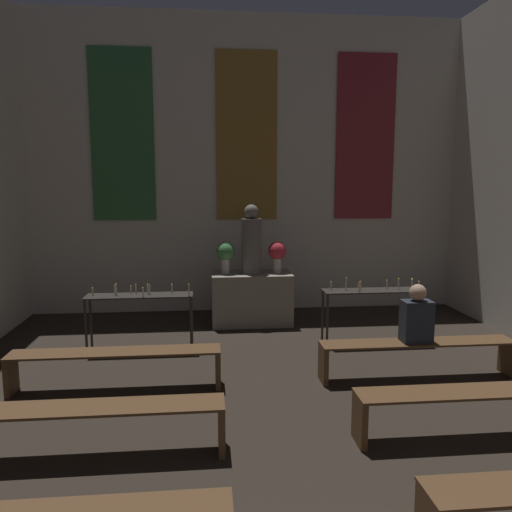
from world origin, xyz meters
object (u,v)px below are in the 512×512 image
at_px(candle_rack_left, 140,303).
at_px(pew_third_right, 482,402).
at_px(pew_third_left, 86,419).
at_px(pew_back_right, 417,351).
at_px(person_seated, 417,317).
at_px(flower_vase_left, 226,254).
at_px(statue, 251,242).
at_px(flower_vase_right, 277,253).
at_px(candle_rack_right, 373,297).
at_px(altar, 251,298).
at_px(pew_back_left, 116,361).

distance_m(candle_rack_left, pew_third_right, 4.59).
relative_size(pew_third_left, pew_back_right, 1.00).
xyz_separation_m(pew_third_right, person_seated, (-0.03, 1.47, 0.43)).
height_order(flower_vase_left, pew_third_right, flower_vase_left).
xyz_separation_m(flower_vase_left, pew_third_right, (2.27, -4.14, -0.87)).
bearing_deg(statue, flower_vase_right, 0.00).
height_order(flower_vase_right, pew_third_left, flower_vase_right).
height_order(flower_vase_right, candle_rack_left, flower_vase_right).
xyz_separation_m(flower_vase_left, pew_third_left, (-1.39, -4.14, -0.87)).
relative_size(candle_rack_right, pew_third_right, 0.63).
xyz_separation_m(altar, pew_third_left, (-1.83, -4.14, -0.09)).
xyz_separation_m(altar, flower_vase_left, (-0.44, 0.00, 0.79)).
bearing_deg(altar, flower_vase_right, 0.00).
bearing_deg(pew_back_left, person_seated, 0.00).
bearing_deg(flower_vase_right, person_seated, -63.15).
relative_size(altar, person_seated, 1.89).
distance_m(flower_vase_left, pew_third_right, 4.81).
relative_size(altar, pew_back_left, 0.56).
xyz_separation_m(flower_vase_right, pew_third_right, (1.39, -4.14, -0.87)).
distance_m(candle_rack_right, pew_third_left, 4.60).
distance_m(flower_vase_right, pew_back_left, 3.62).
bearing_deg(statue, candle_rack_left, -143.93).
distance_m(pew_third_left, pew_back_right, 3.94).
relative_size(candle_rack_right, person_seated, 2.11).
relative_size(flower_vase_right, pew_back_left, 0.22).
bearing_deg(altar, person_seated, -56.11).
bearing_deg(candle_rack_right, pew_third_right, -88.09).
xyz_separation_m(pew_third_left, pew_back_right, (3.66, 1.47, 0.00)).
bearing_deg(flower_vase_left, candle_rack_left, -135.61).
height_order(statue, flower_vase_left, statue).
distance_m(candle_rack_left, pew_third_left, 2.91).
bearing_deg(pew_back_left, statue, 55.66).
bearing_deg(flower_vase_right, pew_back_left, -130.32).
distance_m(statue, pew_third_right, 4.65).
bearing_deg(pew_back_right, candle_rack_left, 158.28).
xyz_separation_m(altar, candle_rack_left, (-1.73, -1.26, 0.27)).
bearing_deg(pew_back_right, flower_vase_left, 130.32).
bearing_deg(flower_vase_left, pew_back_right, -49.68).
relative_size(statue, candle_rack_left, 0.77).
height_order(candle_rack_right, pew_third_right, candle_rack_right).
bearing_deg(altar, flower_vase_left, 180.00).
distance_m(statue, candle_rack_right, 2.26).
bearing_deg(person_seated, altar, 123.89).
distance_m(flower_vase_right, candle_rack_right, 1.88).
distance_m(candle_rack_right, person_seated, 1.42).
bearing_deg(statue, candle_rack_right, -36.02).
height_order(flower_vase_left, candle_rack_right, flower_vase_left).
distance_m(flower_vase_right, pew_third_left, 4.81).
relative_size(candle_rack_left, pew_back_right, 0.63).
bearing_deg(candle_rack_left, altar, 36.07).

